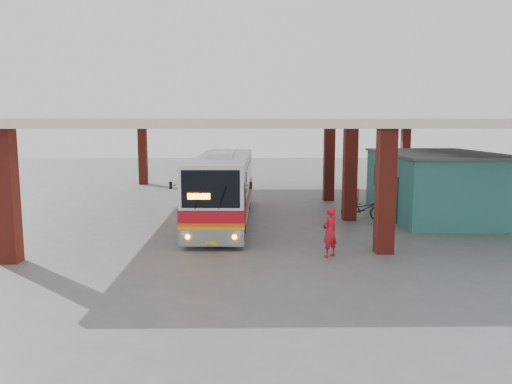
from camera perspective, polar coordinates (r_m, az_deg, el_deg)
The scene contains 8 objects.
ground at distance 20.56m, azimuth 3.97°, elevation -4.82°, with size 90.00×90.00×0.00m, color #515154.
brick_columns at distance 25.29m, azimuth 6.28°, elevation 2.53°, with size 20.10×21.60×4.35m.
canopy_roof at distance 26.58m, azimuth 3.94°, elevation 7.84°, with size 21.00×23.00×0.30m, color silver.
shop_building at distance 25.88m, azimuth 19.99°, elevation 0.86°, with size 5.20×8.20×3.11m.
coach_bus at distance 22.93m, azimuth -3.75°, elevation 0.61°, with size 2.71×11.24×3.25m.
motorcycle at distance 23.90m, azimuth 12.11°, elevation -1.89°, with size 0.70×2.02×1.06m, color black.
pedestrian at distance 17.12m, azimuth 8.43°, elevation -4.52°, with size 0.63×0.41×1.72m, color red.
red_chair at distance 28.97m, azimuth 11.42°, elevation -0.47°, with size 0.53×0.53×0.83m.
Camera 1 is at (-1.76, -19.98, 4.52)m, focal length 35.00 mm.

